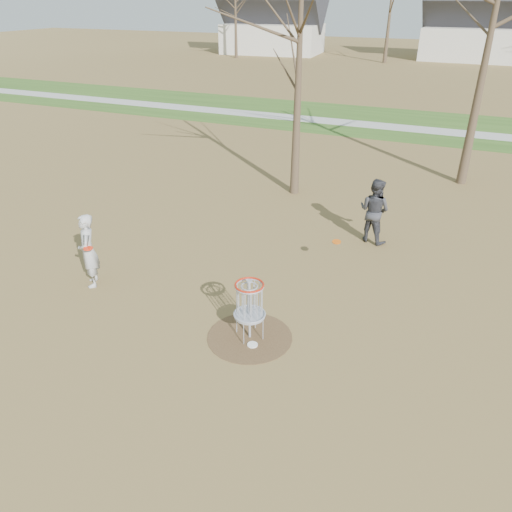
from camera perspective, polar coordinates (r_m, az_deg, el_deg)
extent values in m
plane|color=brown|center=(10.64, -0.72, -9.25)|extent=(160.00, 160.00, 0.00)
cube|color=#2D5119|center=(29.65, 16.48, 14.29)|extent=(160.00, 8.00, 0.01)
cube|color=#9E9E99|center=(28.68, 16.18, 13.92)|extent=(160.00, 1.50, 0.01)
cylinder|color=#47331E|center=(10.63, -0.72, -9.22)|extent=(1.80, 1.80, 0.01)
imported|color=#AEAEAE|center=(12.65, -18.63, 0.56)|extent=(0.76, 0.81, 1.85)
imported|color=#323337|center=(14.60, 13.36, 5.06)|extent=(1.09, 0.96, 1.88)
cylinder|color=white|center=(10.40, -0.41, -10.10)|extent=(0.22, 0.22, 0.02)
cylinder|color=#DA570B|center=(12.68, 9.19, 1.62)|extent=(0.22, 0.22, 0.05)
cylinder|color=#FF2A0D|center=(12.19, -18.65, 0.83)|extent=(0.22, 0.22, 0.02)
cylinder|color=#9EA3AD|center=(10.24, -0.74, -6.23)|extent=(0.05, 0.05, 1.35)
cylinder|color=#9EA3AD|center=(10.31, -0.74, -6.81)|extent=(0.64, 0.64, 0.04)
torus|color=#9EA3AD|center=(9.93, -0.76, -3.49)|extent=(0.60, 0.60, 0.04)
torus|color=#B4200C|center=(9.91, -0.77, -3.31)|extent=(0.60, 0.60, 0.04)
cone|color=#382B1E|center=(17.34, 4.84, 18.93)|extent=(0.32, 0.32, 7.50)
cone|color=#382B1E|center=(19.86, 24.65, 19.28)|extent=(0.36, 0.36, 8.50)
cone|color=#382B1E|center=(59.52, -2.35, 25.53)|extent=(0.36, 0.36, 8.00)
cone|color=#382B1E|center=(56.57, 15.04, 25.10)|extent=(0.40, 0.40, 9.00)
cube|color=silver|center=(64.36, 1.95, 23.57)|extent=(11.46, 7.75, 3.20)
pyramid|color=#2D2D33|center=(64.20, 2.00, 26.57)|extent=(12.01, 7.79, 3.55)
cube|color=silver|center=(61.95, 23.50, 21.34)|extent=(10.24, 7.34, 3.20)
pyramid|color=#2D2D33|center=(61.77, 24.14, 24.40)|extent=(10.74, 7.36, 3.55)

